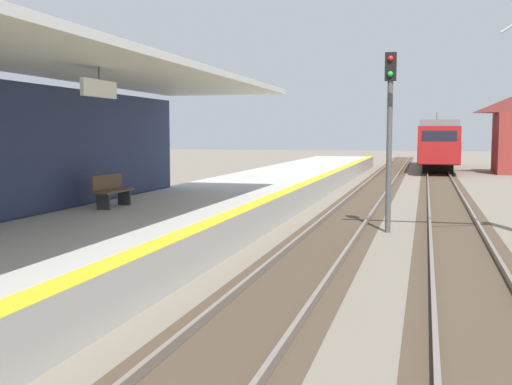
# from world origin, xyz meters

# --- Properties ---
(station_platform) EXTENTS (5.00, 80.00, 0.91)m
(station_platform) POSITION_xyz_m (-2.50, 16.00, 0.45)
(station_platform) COLOR #B7B5AD
(station_platform) RESTS_ON ground
(track_pair_nearest_platform) EXTENTS (2.34, 120.00, 0.16)m
(track_pair_nearest_platform) POSITION_xyz_m (1.90, 20.00, 0.05)
(track_pair_nearest_platform) COLOR #4C3D2D
(track_pair_nearest_platform) RESTS_ON ground
(track_pair_middle) EXTENTS (2.34, 120.00, 0.16)m
(track_pair_middle) POSITION_xyz_m (5.30, 20.00, 0.05)
(track_pair_middle) COLOR #4C3D2D
(track_pair_middle) RESTS_ON ground
(approaching_train) EXTENTS (2.93, 19.60, 4.76)m
(approaching_train) POSITION_xyz_m (5.30, 53.91, 2.18)
(approaching_train) COLOR maroon
(approaching_train) RESTS_ON ground
(rail_signal_post) EXTENTS (0.32, 0.34, 5.20)m
(rail_signal_post) POSITION_xyz_m (3.37, 18.38, 3.19)
(rail_signal_post) COLOR #4C4C4C
(rail_signal_post) RESTS_ON ground
(platform_bench) EXTENTS (0.45, 1.60, 0.88)m
(platform_bench) POSITION_xyz_m (-3.79, 15.06, 1.37)
(platform_bench) COLOR brown
(platform_bench) RESTS_ON station_platform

